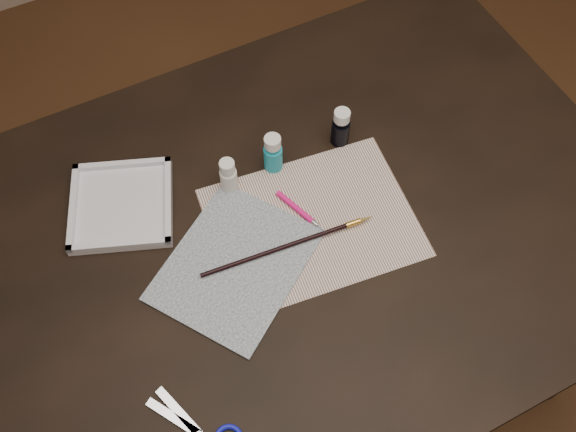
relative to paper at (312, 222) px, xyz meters
name	(u,v)px	position (x,y,z in m)	size (l,w,h in m)	color
ground	(288,361)	(-0.05, 0.01, -0.76)	(3.50, 3.50, 0.02)	#422614
table	(288,309)	(-0.05, 0.01, -0.38)	(1.30, 0.90, 0.75)	black
paper	(312,222)	(0.00, 0.00, 0.00)	(0.36, 0.28, 0.00)	white
canvas	(235,264)	(-0.16, -0.02, 0.00)	(0.27, 0.22, 0.00)	#172B40
paint_bottle_white	(228,175)	(-0.10, 0.14, 0.04)	(0.03, 0.03, 0.08)	silver
paint_bottle_cyan	(273,153)	(-0.01, 0.14, 0.04)	(0.04, 0.04, 0.09)	#1A99B1
paint_bottle_navy	(341,127)	(0.13, 0.14, 0.04)	(0.03, 0.03, 0.09)	black
paintbrush	(289,245)	(-0.06, -0.03, 0.01)	(0.33, 0.01, 0.01)	black
craft_knife	(303,214)	(-0.01, 0.02, 0.01)	(0.13, 0.01, 0.01)	#EF157B
scissors	(189,431)	(-0.34, -0.24, 0.00)	(0.18, 0.09, 0.01)	silver
palette_tray	(121,205)	(-0.30, 0.18, 0.01)	(0.18, 0.18, 0.02)	silver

